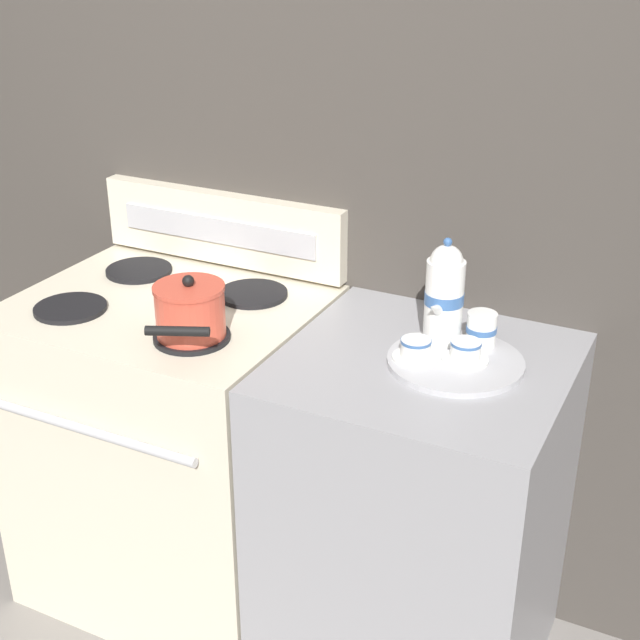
% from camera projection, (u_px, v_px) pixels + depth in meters
% --- Properties ---
extents(ground_plane, '(6.00, 6.00, 0.00)m').
position_uv_depth(ground_plane, '(281.00, 609.00, 2.54)').
color(ground_plane, gray).
extents(wall_back, '(6.00, 0.05, 2.20)m').
position_uv_depth(wall_back, '(335.00, 207.00, 2.34)').
color(wall_back, '#423D38').
rests_on(wall_back, ground).
extents(stove, '(0.76, 0.66, 0.91)m').
position_uv_depth(stove, '(175.00, 449.00, 2.48)').
color(stove, beige).
rests_on(stove, ground).
extents(control_panel, '(0.75, 0.05, 0.20)m').
position_uv_depth(control_panel, '(222.00, 228.00, 2.48)').
color(control_panel, beige).
rests_on(control_panel, stove).
extents(side_counter, '(0.64, 0.63, 0.89)m').
position_uv_depth(side_counter, '(416.00, 521.00, 2.19)').
color(side_counter, '#939399').
rests_on(side_counter, ground).
extents(saucepan, '(0.21, 0.26, 0.15)m').
position_uv_depth(saucepan, '(190.00, 311.00, 2.06)').
color(saucepan, '#D14C38').
rests_on(saucepan, stove).
extents(serving_tray, '(0.31, 0.31, 0.01)m').
position_uv_depth(serving_tray, '(455.00, 362.00, 1.98)').
color(serving_tray, '#B2B2B7').
rests_on(serving_tray, side_counter).
extents(teapot, '(0.09, 0.14, 0.25)m').
position_uv_depth(teapot, '(444.00, 294.00, 2.01)').
color(teapot, white).
rests_on(teapot, serving_tray).
extents(teacup_left, '(0.10, 0.10, 0.05)m').
position_uv_depth(teacup_left, '(466.00, 351.00, 1.96)').
color(teacup_left, white).
rests_on(teacup_left, serving_tray).
extents(teacup_right, '(0.10, 0.10, 0.05)m').
position_uv_depth(teacup_right, '(416.00, 349.00, 1.97)').
color(teacup_right, white).
rests_on(teacup_right, serving_tray).
extents(creamer_jug, '(0.07, 0.07, 0.08)m').
position_uv_depth(creamer_jug, '(481.00, 329.00, 2.03)').
color(creamer_jug, white).
rests_on(creamer_jug, serving_tray).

